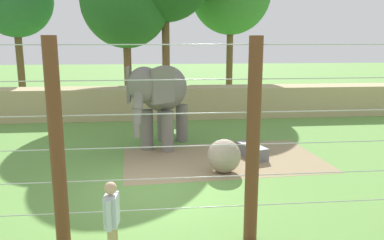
% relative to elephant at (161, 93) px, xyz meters
% --- Properties ---
extents(ground_plane, '(120.00, 120.00, 0.00)m').
position_rel_elephant_xyz_m(ground_plane, '(-0.22, -4.37, -2.11)').
color(ground_plane, '#609342').
extents(dirt_patch, '(7.03, 4.50, 0.01)m').
position_rel_elephant_xyz_m(dirt_patch, '(2.06, -1.73, -2.11)').
color(dirt_patch, '#937F5B').
rests_on(dirt_patch, ground).
extents(embankment_wall, '(36.00, 1.80, 1.63)m').
position_rel_elephant_xyz_m(embankment_wall, '(-0.22, 5.97, -1.30)').
color(embankment_wall, tan).
rests_on(embankment_wall, ground).
extents(elephant, '(2.77, 3.99, 3.19)m').
position_rel_elephant_xyz_m(elephant, '(0.00, 0.00, 0.00)').
color(elephant, slate).
rests_on(elephant, ground).
extents(enrichment_ball, '(1.05, 1.05, 1.05)m').
position_rel_elephant_xyz_m(enrichment_ball, '(1.85, -3.10, -1.59)').
color(enrichment_ball, gray).
rests_on(enrichment_ball, ground).
extents(cable_fence, '(11.27, 0.27, 4.13)m').
position_rel_elephant_xyz_m(cable_fence, '(-0.23, -7.23, -0.04)').
color(cable_fence, brown).
rests_on(cable_fence, ground).
extents(zookeeper, '(0.25, 0.59, 1.67)m').
position_rel_elephant_xyz_m(zookeeper, '(-1.06, -8.08, -1.19)').
color(zookeeper, tan).
rests_on(zookeeper, ground).
extents(feed_trough, '(0.93, 1.49, 0.44)m').
position_rel_elephant_xyz_m(feed_trough, '(3.13, -1.61, -1.89)').
color(feed_trough, slate).
rests_on(feed_trough, ground).
extents(tree_behind_wall, '(5.02, 5.02, 8.89)m').
position_rel_elephant_xyz_m(tree_behind_wall, '(-1.73, 8.21, 4.12)').
color(tree_behind_wall, brown).
rests_on(tree_behind_wall, ground).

